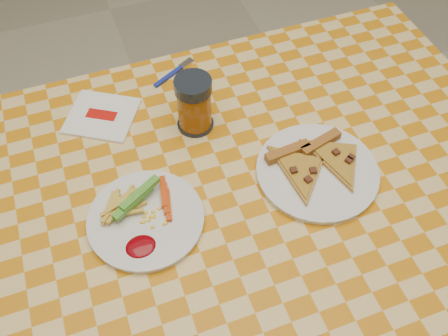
{
  "coord_description": "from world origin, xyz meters",
  "views": [
    {
      "loc": [
        -0.21,
        -0.52,
        1.58
      ],
      "look_at": [
        -0.0,
        0.05,
        0.78
      ],
      "focal_mm": 40.0,
      "sensor_mm": 36.0,
      "label": 1
    }
  ],
  "objects": [
    {
      "name": "plate_left",
      "position": [
        -0.18,
        -0.01,
        0.76
      ],
      "size": [
        0.23,
        0.23,
        0.01
      ],
      "primitive_type": "cylinder",
      "rotation": [
        0.0,
        0.0,
        0.05
      ],
      "color": "white",
      "rests_on": "table"
    },
    {
      "name": "table",
      "position": [
        0.0,
        0.0,
        0.68
      ],
      "size": [
        1.28,
        0.88,
        0.76
      ],
      "color": "white",
      "rests_on": "ground"
    },
    {
      "name": "drink_glass",
      "position": [
        -0.01,
        0.2,
        0.82
      ],
      "size": [
        0.08,
        0.08,
        0.13
      ],
      "color": "black",
      "rests_on": "table"
    },
    {
      "name": "ground",
      "position": [
        0.0,
        0.0,
        0.0
      ],
      "size": [
        8.0,
        8.0,
        0.0
      ],
      "primitive_type": "plane",
      "color": "beige",
      "rests_on": "ground"
    },
    {
      "name": "napkin",
      "position": [
        -0.2,
        0.29,
        0.76
      ],
      "size": [
        0.19,
        0.19,
        0.01
      ],
      "rotation": [
        0.0,
        0.0,
        -0.55
      ],
      "color": "white",
      "rests_on": "table"
    },
    {
      "name": "pizza_slices",
      "position": [
        0.18,
        -0.0,
        0.78
      ],
      "size": [
        0.23,
        0.21,
        0.02
      ],
      "color": "#C48B3C",
      "rests_on": "plate_right"
    },
    {
      "name": "fork",
      "position": [
        -0.01,
        0.37,
        0.76
      ],
      "size": [
        0.12,
        0.07,
        0.01
      ],
      "rotation": [
        0.0,
        0.0,
        0.5
      ],
      "color": "navy",
      "rests_on": "table"
    },
    {
      "name": "plate_right",
      "position": [
        0.18,
        -0.02,
        0.76
      ],
      "size": [
        0.3,
        0.3,
        0.01
      ],
      "primitive_type": "cylinder",
      "rotation": [
        0.0,
        0.0,
        0.3
      ],
      "color": "white",
      "rests_on": "table"
    },
    {
      "name": "fries_veggies",
      "position": [
        -0.19,
        0.01,
        0.78
      ],
      "size": [
        0.17,
        0.16,
        0.04
      ],
      "color": "gold",
      "rests_on": "plate_left"
    }
  ]
}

